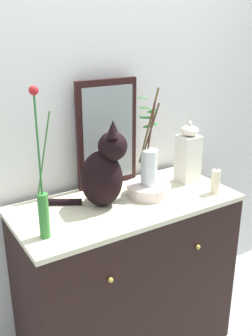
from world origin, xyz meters
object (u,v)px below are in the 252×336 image
object	(u,v)px
cat_sitting	(103,172)
candle_pillar	(215,182)
sideboard	(126,278)
vase_glass_clear	(149,162)
jar_lidded_porcelain	(188,154)
vase_slim_green	(43,200)
bowl_porcelain	(149,189)
mirror_leaning	(107,134)

from	to	relation	value
cat_sitting	candle_pillar	world-z (taller)	cat_sitting
sideboard	cat_sitting	xyz separation A→B (m)	(-0.11, 0.02, 0.64)
vase_glass_clear	jar_lidded_porcelain	xyz separation A→B (m)	(0.29, 0.04, -0.02)
vase_slim_green	bowl_porcelain	distance (m)	0.64
vase_glass_clear	candle_pillar	size ratio (longest dim) A/B	3.54
cat_sitting	jar_lidded_porcelain	distance (m)	0.55
vase_slim_green	candle_pillar	distance (m)	0.93
mirror_leaning	cat_sitting	xyz separation A→B (m)	(-0.15, -0.22, -0.11)
mirror_leaning	candle_pillar	bearing A→B (deg)	-44.35
sideboard	jar_lidded_porcelain	size ratio (longest dim) A/B	3.27
mirror_leaning	vase_glass_clear	size ratio (longest dim) A/B	1.17
vase_slim_green	bowl_porcelain	xyz separation A→B (m)	(0.62, 0.12, -0.14)
cat_sitting	sideboard	bearing A→B (deg)	-11.40
cat_sitting	vase_slim_green	distance (m)	0.38
vase_glass_clear	sideboard	bearing A→B (deg)	-174.66
sideboard	candle_pillar	bearing A→B (deg)	-19.46
cat_sitting	vase_glass_clear	distance (m)	0.26
mirror_leaning	bowl_porcelain	distance (m)	0.37
sideboard	vase_slim_green	world-z (taller)	vase_slim_green
mirror_leaning	candle_pillar	world-z (taller)	mirror_leaning
cat_sitting	vase_glass_clear	xyz separation A→B (m)	(0.26, -0.01, 0.01)
cat_sitting	candle_pillar	size ratio (longest dim) A/B	2.99
sideboard	cat_sitting	distance (m)	0.65
mirror_leaning	bowl_porcelain	bearing A→B (deg)	-65.81
vase_slim_green	vase_glass_clear	world-z (taller)	vase_slim_green
cat_sitting	mirror_leaning	bearing A→B (deg)	56.20
bowl_porcelain	vase_glass_clear	xyz separation A→B (m)	(0.00, 0.01, 0.15)
cat_sitting	jar_lidded_porcelain	xyz separation A→B (m)	(0.55, 0.03, -0.02)
mirror_leaning	vase_slim_green	xyz separation A→B (m)	(-0.51, -0.36, -0.12)
vase_glass_clear	jar_lidded_porcelain	distance (m)	0.30
vase_slim_green	vase_glass_clear	distance (m)	0.63
mirror_leaning	jar_lidded_porcelain	size ratio (longest dim) A/B	1.66
sideboard	mirror_leaning	world-z (taller)	mirror_leaning
bowl_porcelain	jar_lidded_porcelain	size ratio (longest dim) A/B	0.66
vase_slim_green	jar_lidded_porcelain	size ratio (longest dim) A/B	1.80
candle_pillar	vase_slim_green	bearing A→B (deg)	177.22
vase_slim_green	bowl_porcelain	world-z (taller)	vase_slim_green
bowl_porcelain	cat_sitting	bearing A→B (deg)	176.73
mirror_leaning	vase_glass_clear	xyz separation A→B (m)	(0.11, -0.23, -0.11)
mirror_leaning	jar_lidded_porcelain	distance (m)	0.47
sideboard	bowl_porcelain	world-z (taller)	bowl_porcelain
mirror_leaning	cat_sitting	distance (m)	0.29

